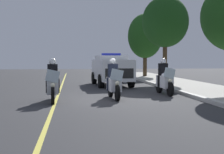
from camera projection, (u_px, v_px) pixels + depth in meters
The scene contains 9 objects.
ground_plane at pixel (114, 99), 13.17m from camera, with size 80.00×80.00×0.00m, color #333335.
curb_strip at pixel (194, 96), 13.61m from camera, with size 48.00×0.24×0.15m, color #B7B5AD.
lane_stripe_center at pixel (56, 100), 12.86m from camera, with size 48.00×0.12×0.01m, color #E0D14C.
police_motorcycle_lead_left at pixel (53, 84), 12.33m from camera, with size 2.14×0.60×1.72m.
police_motorcycle_lead_right at pixel (114, 82), 13.22m from camera, with size 2.14×0.60×1.72m.
police_motorcycle_trailing at pixel (164, 80), 14.79m from camera, with size 2.14×0.60×1.72m.
police_suv at pixel (111, 69), 19.79m from camera, with size 5.01×2.31×2.05m.
tree_far_back at pixel (165, 22), 21.77m from camera, with size 3.23×3.23×5.95m.
tree_behind_suv at pixel (145, 36), 29.05m from camera, with size 3.21×3.21×5.79m.
Camera 1 is at (12.98, -1.74, 1.68)m, focal length 50.23 mm.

